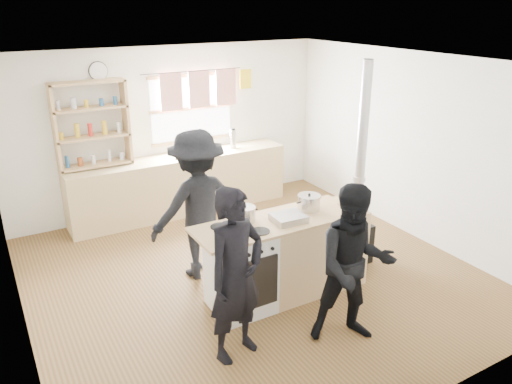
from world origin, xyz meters
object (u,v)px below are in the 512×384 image
flue_heater (356,213)px  person_near_left (236,275)px  stockpot_stove (245,214)px  person_far (198,205)px  person_near_right (354,265)px  bread_board (353,202)px  cooking_island (288,256)px  skillet_greens (231,237)px  thermos (233,139)px  roast_tray (288,218)px  stockpot_counter (309,202)px

flue_heater → person_near_left: (-2.12, -0.84, 0.18)m
stockpot_stove → person_far: 0.78m
person_near_right → bread_board: bearing=76.7°
cooking_island → flue_heater: size_ratio=0.79×
skillet_greens → person_near_right: (0.87, -0.81, -0.16)m
thermos → person_near_left: person_near_left is taller
roast_tray → bread_board: size_ratio=1.09×
stockpot_stove → skillet_greens: bearing=-135.8°
bread_board → person_near_right: bearing=-128.8°
cooking_island → person_near_left: 1.21m
skillet_greens → stockpot_counter: 1.11m
person_near_right → person_far: 2.02m
stockpot_counter → person_near_left: bearing=-151.5°
skillet_greens → bread_board: bearing=2.0°
roast_tray → stockpot_counter: size_ratio=1.38×
person_near_left → person_far: person_far is taller
stockpot_counter → person_far: 1.29m
thermos → cooking_island: (-0.77, -2.77, -0.58)m
skillet_greens → person_near_left: 0.52m
cooking_island → roast_tray: size_ratio=5.61×
bread_board → person_near_right: (-0.69, -0.86, -0.19)m
person_far → person_near_left: bearing=75.5°
thermos → flue_heater: flue_heater is taller
cooking_island → person_far: bearing=126.8°
flue_heater → thermos: bearing=98.3°
bread_board → skillet_greens: bearing=-178.0°
stockpot_stove → roast_tray: bearing=-29.5°
stockpot_stove → stockpot_counter: (0.76, -0.08, 0.00)m
cooking_island → stockpot_counter: stockpot_counter is taller
thermos → person_far: size_ratio=0.17×
skillet_greens → stockpot_stove: (0.32, 0.31, 0.05)m
bread_board → person_far: size_ratio=0.18×
bread_board → thermos: bearing=90.3°
cooking_island → skillet_greens: skillet_greens is taller
bread_board → person_far: person_far is taller
stockpot_counter → flue_heater: bearing=9.5°
flue_heater → person_near_left: flue_heater is taller
flue_heater → skillet_greens: bearing=-169.0°
thermos → bread_board: (0.01, -2.88, -0.07)m
bread_board → cooking_island: bearing=172.1°
stockpot_stove → person_near_left: size_ratio=0.14×
stockpot_counter → cooking_island: bearing=-167.3°
roast_tray → stockpot_counter: bearing=21.4°
thermos → bread_board: size_ratio=0.93×
stockpot_stove → bread_board: stockpot_stove is taller
skillet_greens → bread_board: size_ratio=1.40×
skillet_greens → flue_heater: (1.92, 0.37, -0.31)m
flue_heater → person_near_right: flue_heater is taller
stockpot_counter → roast_tray: bearing=-158.6°
thermos → flue_heater: bearing=-81.7°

